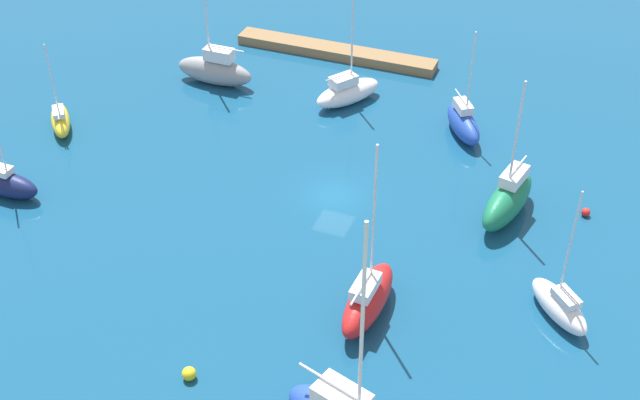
# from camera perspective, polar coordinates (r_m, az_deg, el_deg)

# --- Properties ---
(water) EXTENTS (160.00, 160.00, 0.00)m
(water) POSITION_cam_1_polar(r_m,az_deg,el_deg) (58.79, 0.96, 0.32)
(water) COLOR navy
(water) RESTS_ON ground
(pier_dock) EXTENTS (18.52, 2.10, 0.85)m
(pier_dock) POSITION_cam_1_polar(r_m,az_deg,el_deg) (76.70, 1.07, 10.08)
(pier_dock) COLOR olive
(pier_dock) RESTS_ON ground
(sailboat_blue_mid_basin) EXTENTS (4.39, 5.42, 8.89)m
(sailboat_blue_mid_basin) POSITION_cam_1_polar(r_m,az_deg,el_deg) (65.60, 9.74, 5.21)
(sailboat_blue_mid_basin) COLOR #2347B2
(sailboat_blue_mid_basin) RESTS_ON water
(sailboat_white_east_end) EXTENTS (5.18, 6.27, 9.92)m
(sailboat_white_east_end) POSITION_cam_1_polar(r_m,az_deg,el_deg) (69.03, 1.89, 7.40)
(sailboat_white_east_end) COLOR white
(sailboat_white_east_end) RESTS_ON water
(sailboat_red_outer_mooring) EXTENTS (2.30, 6.51, 11.77)m
(sailboat_red_outer_mooring) POSITION_cam_1_polar(r_m,az_deg,el_deg) (48.96, 3.28, -6.72)
(sailboat_red_outer_mooring) COLOR red
(sailboat_red_outer_mooring) RESTS_ON water
(sailboat_green_near_pier) EXTENTS (3.45, 6.99, 10.57)m
(sailboat_green_near_pier) POSITION_cam_1_polar(r_m,az_deg,el_deg) (57.39, 12.68, 0.06)
(sailboat_green_near_pier) COLOR #19724C
(sailboat_green_near_pier) RESTS_ON water
(sailboat_gray_off_beacon) EXTENTS (6.83, 2.03, 11.14)m
(sailboat_gray_off_beacon) POSITION_cam_1_polar(r_m,az_deg,el_deg) (72.25, -7.17, 8.82)
(sailboat_gray_off_beacon) COLOR gray
(sailboat_gray_off_beacon) RESTS_ON water
(sailboat_navy_lone_north) EXTENTS (4.84, 1.76, 8.10)m
(sailboat_navy_lone_north) POSITION_cam_1_polar(r_m,az_deg,el_deg) (62.15, -20.53, 1.05)
(sailboat_navy_lone_north) COLOR #141E4C
(sailboat_navy_lone_north) RESTS_ON water
(sailboat_white_inner_mooring) EXTENTS (4.54, 4.62, 8.98)m
(sailboat_white_inner_mooring) POSITION_cam_1_polar(r_m,az_deg,el_deg) (50.97, 16.00, -6.91)
(sailboat_white_inner_mooring) COLOR white
(sailboat_white_inner_mooring) RESTS_ON water
(sailboat_yellow_far_south) EXTENTS (4.08, 4.63, 7.20)m
(sailboat_yellow_far_south) POSITION_cam_1_polar(r_m,az_deg,el_deg) (68.64, -17.28, 5.25)
(sailboat_yellow_far_south) COLOR yellow
(sailboat_yellow_far_south) RESTS_ON water
(mooring_buoy_red) EXTENTS (0.60, 0.60, 0.60)m
(mooring_buoy_red) POSITION_cam_1_polar(r_m,az_deg,el_deg) (59.55, 17.66, -0.80)
(mooring_buoy_red) COLOR red
(mooring_buoy_red) RESTS_ON water
(mooring_buoy_yellow) EXTENTS (0.79, 0.79, 0.79)m
(mooring_buoy_yellow) POSITION_cam_1_polar(r_m,az_deg,el_deg) (46.69, -8.92, -11.62)
(mooring_buoy_yellow) COLOR yellow
(mooring_buoy_yellow) RESTS_ON water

